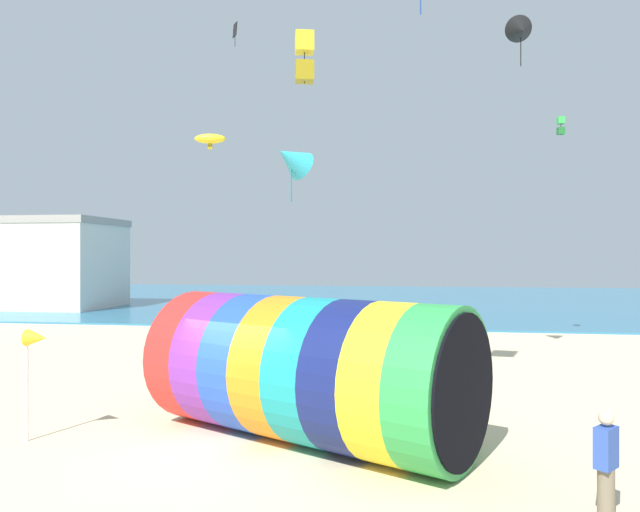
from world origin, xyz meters
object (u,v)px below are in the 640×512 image
kite_cyan_delta (291,159)px  beach_flag (36,342)px  kite_green_box (561,126)px  kite_yellow_box (304,57)px  kite_handler (606,466)px  giant_inflatable_tube (307,369)px  kite_black_delta (521,30)px  kite_black_diamond (235,30)px  kite_yellow_parafoil (210,139)px

kite_cyan_delta → beach_flag: 8.10m
kite_cyan_delta → beach_flag: bearing=-131.7°
kite_green_box → kite_yellow_box: size_ratio=0.51×
kite_cyan_delta → kite_green_box: (9.62, 8.77, 2.61)m
kite_handler → kite_yellow_box: kite_yellow_box is taller
giant_inflatable_tube → kite_handler: giant_inflatable_tube is taller
kite_handler → kite_cyan_delta: (-6.04, 7.17, 5.79)m
kite_black_delta → kite_black_diamond: 16.52m
kite_green_box → kite_black_diamond: bearing=164.7°
kite_black_delta → giant_inflatable_tube: bearing=-128.6°
kite_cyan_delta → beach_flag: (-4.45, -5.00, -4.55)m
kite_cyan_delta → kite_handler: bearing=-49.9°
giant_inflatable_tube → beach_flag: bearing=-171.5°
kite_cyan_delta → kite_yellow_parafoil: (-5.21, 8.12, 2.37)m
kite_green_box → kite_yellow_parafoil: 14.85m
kite_handler → beach_flag: bearing=168.3°
kite_handler → kite_black_delta: 14.46m
kite_yellow_parafoil → kite_black_delta: bearing=-23.0°
kite_green_box → kite_yellow_box: kite_yellow_box is taller
kite_black_delta → kite_yellow_box: (-6.56, -2.61, -1.45)m
kite_black_diamond → beach_flag: kite_black_diamond is taller
kite_yellow_parafoil → kite_green_box: bearing=2.5°
kite_black_delta → kite_black_diamond: bearing=141.3°
kite_black_delta → kite_yellow_box: bearing=-158.3°
kite_yellow_parafoil → kite_handler: bearing=-53.7°
kite_cyan_delta → kite_green_box: size_ratio=2.34×
kite_green_box → kite_black_diamond: size_ratio=0.62×
kite_cyan_delta → kite_yellow_box: (0.31, 0.39, 3.01)m
kite_black_diamond → kite_yellow_box: bearing=-65.1°
kite_green_box → kite_black_diamond: (-15.14, 4.15, 6.40)m
kite_cyan_delta → kite_green_box: 13.28m
kite_yellow_box → kite_black_diamond: kite_black_diamond is taller
kite_cyan_delta → kite_yellow_parafoil: bearing=122.7°
kite_green_box → kite_yellow_parafoil: bearing=-177.5°
kite_handler → kite_yellow_parafoil: 20.67m
giant_inflatable_tube → kite_black_diamond: kite_black_diamond is taller
kite_cyan_delta → kite_yellow_box: kite_yellow_box is taller
kite_yellow_box → kite_black_delta: bearing=21.7°
giant_inflatable_tube → kite_black_delta: size_ratio=4.32×
giant_inflatable_tube → kite_handler: size_ratio=4.56×
giant_inflatable_tube → beach_flag: giant_inflatable_tube is taller
kite_yellow_box → beach_flag: 10.43m
kite_yellow_box → kite_black_diamond: size_ratio=1.21×
giant_inflatable_tube → kite_yellow_box: size_ratio=4.96×
kite_handler → kite_black_diamond: size_ratio=1.32×
kite_yellow_box → kite_green_box: bearing=42.0°
kite_black_diamond → kite_black_delta: bearing=-38.7°
kite_black_delta → kite_cyan_delta: size_ratio=0.96×
kite_green_box → kite_handler: bearing=-102.7°
kite_yellow_box → kite_cyan_delta: bearing=-128.8°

